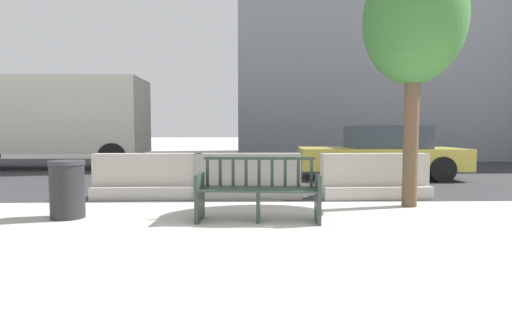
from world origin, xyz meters
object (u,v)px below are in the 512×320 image
(jersey_barrier_right, at_px, (374,180))
(delivery_truck, at_px, (49,119))
(street_bench, at_px, (258,193))
(street_tree, at_px, (414,23))
(car_taxi_near, at_px, (381,153))
(trash_bin, at_px, (67,189))
(jersey_barrier_centre, at_px, (248,180))
(jersey_barrier_left, at_px, (149,180))

(jersey_barrier_right, bearing_deg, delivery_truck, 145.30)
(jersey_barrier_right, distance_m, delivery_truck, 11.20)
(delivery_truck, bearing_deg, street_bench, -50.05)
(street_tree, relative_size, car_taxi_near, 0.94)
(car_taxi_near, bearing_deg, trash_bin, -141.49)
(street_bench, height_order, delivery_truck, delivery_truck)
(street_bench, height_order, jersey_barrier_right, street_bench)
(jersey_barrier_centre, relative_size, delivery_truck, 0.30)
(jersey_barrier_centre, relative_size, jersey_barrier_left, 0.99)
(street_bench, bearing_deg, car_taxi_near, 56.33)
(car_taxi_near, distance_m, trash_bin, 7.90)
(street_bench, xyz_separation_m, car_taxi_near, (3.43, 5.16, 0.30))
(street_bench, xyz_separation_m, delivery_truck, (-6.91, 8.25, 1.29))
(jersey_barrier_centre, bearing_deg, trash_bin, -145.53)
(delivery_truck, bearing_deg, street_tree, -37.28)
(delivery_truck, bearing_deg, jersey_barrier_centre, -42.66)
(jersey_barrier_centre, bearing_deg, street_bench, -85.76)
(street_bench, bearing_deg, delivery_truck, 129.95)
(street_tree, height_order, car_taxi_near, street_tree)
(street_tree, xyz_separation_m, trash_bin, (-5.29, -0.80, -2.59))
(street_bench, height_order, car_taxi_near, car_taxi_near)
(street_bench, height_order, jersey_barrier_centre, street_bench)
(street_tree, height_order, delivery_truck, street_tree)
(street_tree, height_order, trash_bin, street_tree)
(jersey_barrier_left, bearing_deg, delivery_truck, 128.09)
(jersey_barrier_left, distance_m, jersey_barrier_right, 4.24)
(jersey_barrier_right, height_order, car_taxi_near, car_taxi_near)
(jersey_barrier_centre, bearing_deg, street_tree, -19.84)
(jersey_barrier_left, height_order, delivery_truck, delivery_truck)
(jersey_barrier_centre, xyz_separation_m, jersey_barrier_right, (2.38, -0.10, 0.00))
(delivery_truck, xyz_separation_m, trash_bin, (4.17, -8.01, -1.27))
(car_taxi_near, bearing_deg, jersey_barrier_centre, -138.83)
(jersey_barrier_right, xyz_separation_m, street_tree, (0.32, -0.88, 2.67))
(jersey_barrier_centre, height_order, delivery_truck, delivery_truck)
(street_bench, height_order, street_tree, street_tree)
(jersey_barrier_centre, xyz_separation_m, car_taxi_near, (3.58, 3.13, 0.35))
(delivery_truck, bearing_deg, jersey_barrier_right, -34.70)
(jersey_barrier_left, relative_size, car_taxi_near, 0.47)
(street_tree, relative_size, trash_bin, 4.94)
(jersey_barrier_left, xyz_separation_m, street_tree, (4.56, -0.95, 2.67))
(jersey_barrier_left, bearing_deg, car_taxi_near, 30.10)
(street_bench, relative_size, delivery_truck, 0.25)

